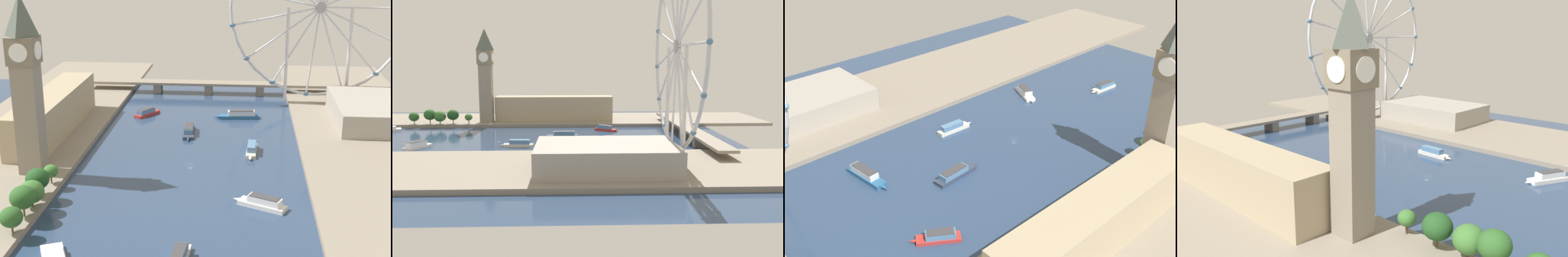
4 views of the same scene
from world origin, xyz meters
The scene contains 14 objects.
ground_plane centered at (0.00, 0.00, 0.00)m, with size 384.20×384.20×0.00m, color navy.
riverbank_left centered at (-107.10, 0.00, 1.50)m, with size 90.00×520.00×3.00m, color gray.
riverbank_right centered at (107.10, 0.00, 1.50)m, with size 90.00×520.00×3.00m, color gray.
clock_tower centered at (-80.47, -24.91, 50.98)m, with size 15.07×15.07×92.26m.
parliament_block centered at (-90.89, 42.61, 15.44)m, with size 22.00×119.04×24.89m, color tan.
tree_row_embankment centered at (-66.37, -69.15, 11.21)m, with size 12.92×60.82×14.49m.
ferris_wheel centered at (81.80, 127.09, 72.41)m, with size 132.02×3.20×135.62m.
riverside_hall centered at (114.93, 80.25, 10.37)m, with size 52.17×79.32×14.75m, color gray.
river_bridge centered at (0.00, 157.49, 7.38)m, with size 196.20×13.71×9.50m.
tour_boat_0 centered at (38.79, -52.70, 2.44)m, with size 26.20×16.14×5.80m.
tour_boat_1 centered at (-39.85, 91.70, 2.10)m, with size 16.80×22.31×4.99m.
tour_boat_3 centered at (-6.08, 53.02, 2.16)m, with size 8.61×30.77×5.16m.
tour_boat_4 centered at (25.98, 89.82, 2.44)m, with size 32.38×9.31×5.86m.
tour_boat_6 centered at (34.06, 20.52, 2.30)m, with size 6.79×25.91×5.44m.
Camera 2 is at (352.77, 61.54, 64.11)m, focal length 39.52 mm.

